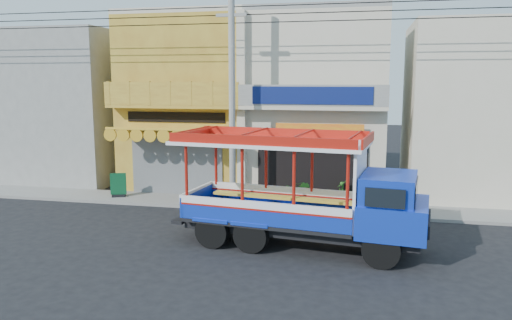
# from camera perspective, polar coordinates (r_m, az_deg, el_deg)

# --- Properties ---
(ground) EXTENTS (90.00, 90.00, 0.00)m
(ground) POSITION_cam_1_polar(r_m,az_deg,el_deg) (16.96, -2.20, -8.55)
(ground) COLOR black
(ground) RESTS_ON ground
(sidewalk) EXTENTS (30.00, 2.00, 0.12)m
(sidewalk) POSITION_cam_1_polar(r_m,az_deg,el_deg) (20.70, 0.52, -5.12)
(sidewalk) COLOR slate
(sidewalk) RESTS_ON ground
(shophouse_left) EXTENTS (6.00, 7.50, 8.24)m
(shophouse_left) POSITION_cam_1_polar(r_m,az_deg,el_deg) (24.97, -6.72, 6.64)
(shophouse_left) COLOR #A77925
(shophouse_left) RESTS_ON ground
(shophouse_right) EXTENTS (6.00, 6.75, 8.24)m
(shophouse_right) POSITION_cam_1_polar(r_m,az_deg,el_deg) (23.74, 7.23, 6.51)
(shophouse_right) COLOR beige
(shophouse_right) RESTS_ON ground
(party_pilaster) EXTENTS (0.35, 0.30, 8.00)m
(party_pilaster) POSITION_cam_1_polar(r_m,az_deg,el_deg) (21.15, -1.67, 5.99)
(party_pilaster) COLOR beige
(party_pilaster) RESTS_ON ground
(filler_building_left) EXTENTS (6.00, 6.00, 7.60)m
(filler_building_left) POSITION_cam_1_polar(r_m,az_deg,el_deg) (28.05, -20.43, 5.77)
(filler_building_left) COLOR gray
(filler_building_left) RESTS_ON ground
(filler_building_right) EXTENTS (6.00, 6.00, 7.60)m
(filler_building_right) POSITION_cam_1_polar(r_m,az_deg,el_deg) (24.23, 24.02, 5.13)
(filler_building_right) COLOR beige
(filler_building_right) RESTS_ON ground
(utility_pole) EXTENTS (28.00, 0.26, 9.00)m
(utility_pole) POSITION_cam_1_polar(r_m,az_deg,el_deg) (19.58, -2.34, 8.76)
(utility_pole) COLOR gray
(utility_pole) RESTS_ON ground
(songthaew_truck) EXTENTS (7.92, 3.47, 3.57)m
(songthaew_truck) POSITION_cam_1_polar(r_m,az_deg,el_deg) (15.28, 7.07, -3.89)
(songthaew_truck) COLOR black
(songthaew_truck) RESTS_ON ground
(green_sign) EXTENTS (0.66, 0.50, 1.04)m
(green_sign) POSITION_cam_1_polar(r_m,az_deg,el_deg) (22.57, -15.45, -2.97)
(green_sign) COLOR black
(green_sign) RESTS_ON sidewalk
(potted_plant_a) EXTENTS (1.15, 1.13, 0.96)m
(potted_plant_a) POSITION_cam_1_polar(r_m,az_deg,el_deg) (20.43, 4.03, -3.77)
(potted_plant_a) COLOR #28651C
(potted_plant_a) RESTS_ON sidewalk
(potted_plant_b) EXTENTS (0.70, 0.70, 1.00)m
(potted_plant_b) POSITION_cam_1_polar(r_m,az_deg,el_deg) (19.90, 5.51, -4.09)
(potted_plant_b) COLOR #28651C
(potted_plant_b) RESTS_ON sidewalk
(potted_plant_c) EXTENTS (0.62, 0.62, 1.00)m
(potted_plant_c) POSITION_cam_1_polar(r_m,az_deg,el_deg) (20.82, 9.86, -3.60)
(potted_plant_c) COLOR #28651C
(potted_plant_c) RESTS_ON sidewalk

